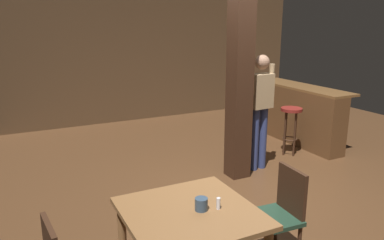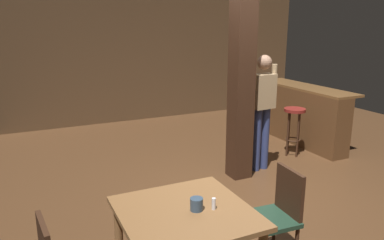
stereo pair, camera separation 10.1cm
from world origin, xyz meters
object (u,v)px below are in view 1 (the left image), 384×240
dining_table (190,224)px  salt_shaker (218,204)px  bar_counter (296,114)px  chair_east (280,211)px  napkin_cup (201,204)px  standing_person (260,104)px  bar_stool_near (291,120)px

dining_table → salt_shaker: bearing=-20.0°
salt_shaker → bar_counter: bearing=40.6°
chair_east → napkin_cup: (-0.84, -0.06, 0.29)m
standing_person → bar_stool_near: 0.99m
napkin_cup → bar_counter: (3.47, 2.82, -0.26)m
dining_table → napkin_cup: 0.19m
chair_east → napkin_cup: bearing=-176.1°
salt_shaker → bar_stool_near: 3.63m
napkin_cup → bar_stool_near: (2.90, 2.30, -0.20)m
standing_person → bar_counter: bearing=29.7°
salt_shaker → bar_counter: size_ratio=0.05×
dining_table → chair_east: 0.93m
dining_table → standing_person: bearing=43.0°
napkin_cup → bar_stool_near: napkin_cup is taller
chair_east → bar_counter: 3.81m
bar_counter → bar_stool_near: 0.77m
chair_east → bar_stool_near: (2.06, 2.24, 0.09)m
bar_stool_near → chair_east: bearing=-132.6°
napkin_cup → standing_person: (2.04, 2.01, 0.21)m
chair_east → bar_counter: size_ratio=0.42×
salt_shaker → standing_person: standing_person is taller
bar_counter → dining_table: bearing=-141.8°
dining_table → napkin_cup: napkin_cup is taller
bar_counter → salt_shaker: bearing=-139.4°
dining_table → salt_shaker: (0.21, -0.08, 0.16)m
chair_east → bar_counter: (2.63, 2.76, 0.02)m
standing_person → chair_east: bearing=-121.6°
dining_table → chair_east: chair_east is taller
chair_east → bar_stool_near: bearing=47.4°
dining_table → chair_east: (0.92, 0.03, -0.12)m
standing_person → bar_stool_near: standing_person is taller
napkin_cup → standing_person: bearing=44.6°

